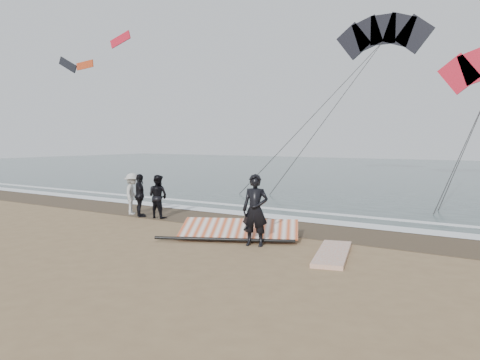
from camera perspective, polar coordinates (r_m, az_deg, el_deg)
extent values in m
plane|color=#8C704C|center=(12.24, -7.66, -8.52)|extent=(120.00, 120.00, 0.00)
cube|color=#233838|center=(42.84, 22.33, 0.80)|extent=(120.00, 54.00, 0.02)
cube|color=#4C3D2B|center=(15.86, 3.00, -5.35)|extent=(120.00, 2.80, 0.01)
cube|color=white|center=(17.06, 5.35, -4.56)|extent=(120.00, 0.90, 0.01)
cube|color=white|center=(18.57, 7.77, -3.81)|extent=(120.00, 0.45, 0.01)
imported|color=black|center=(12.50, 1.87, -3.69)|extent=(0.80, 0.62, 1.93)
cube|color=silver|center=(11.82, 11.23, -8.80)|extent=(1.40, 2.69, 0.10)
cube|color=white|center=(15.79, -1.51, -5.24)|extent=(1.65, 2.25, 0.09)
imported|color=black|center=(17.18, -9.98, -1.98)|extent=(0.80, 0.64, 1.58)
imported|color=black|center=(17.52, -12.11, -1.86)|extent=(0.98, 0.87, 1.59)
imported|color=#B7B7B2|center=(18.23, -13.00, -1.64)|extent=(1.05, 1.17, 1.58)
cube|color=black|center=(14.17, 0.54, -6.43)|extent=(2.31, 1.50, 0.09)
cube|color=#DC5224|center=(13.52, -0.10, -5.88)|extent=(3.60, 2.64, 0.36)
cylinder|color=black|center=(12.93, -1.99, -7.25)|extent=(3.55, 1.78, 0.09)
cylinder|color=black|center=(13.34, 0.99, -5.38)|extent=(0.80, 1.55, 0.07)
cylinder|color=#262626|center=(26.00, 26.48, 5.72)|extent=(0.04, 0.04, 16.10)
cylinder|color=#262626|center=(26.52, 26.59, 5.70)|extent=(0.04, 0.04, 15.16)
cylinder|color=#262626|center=(28.77, 9.89, 8.78)|extent=(0.04, 0.04, 16.25)
cylinder|color=#262626|center=(28.78, 11.48, 8.75)|extent=(0.04, 0.04, 15.51)
cube|color=#C33C16|center=(62.61, -18.39, 13.15)|extent=(3.06, 0.12, 1.11)
cube|color=black|center=(58.53, -20.26, 13.05)|extent=(3.10, 0.12, 2.10)
cube|color=red|center=(55.32, -14.39, 16.25)|extent=(3.13, 0.12, 1.69)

